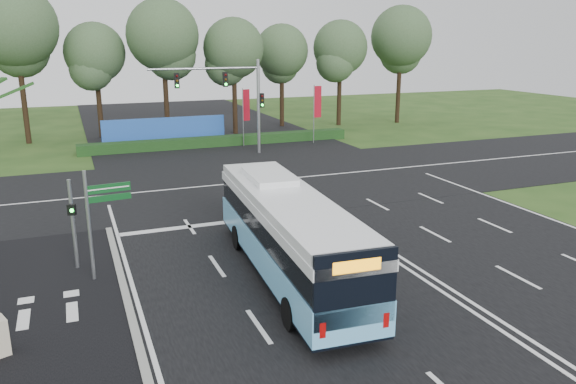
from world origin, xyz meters
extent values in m
plane|color=#244517|center=(0.00, 0.00, 0.00)|extent=(120.00, 120.00, 0.00)
cube|color=black|center=(0.00, 0.00, 0.02)|extent=(20.00, 120.00, 0.04)
cube|color=black|center=(0.00, 12.00, 0.03)|extent=(120.00, 14.00, 0.05)
cube|color=black|center=(-12.50, -3.00, 0.03)|extent=(5.00, 18.00, 0.06)
cube|color=gray|center=(-10.10, -3.00, 0.06)|extent=(0.25, 18.00, 0.12)
cube|color=#6AC0F5|center=(-4.40, -1.82, 1.04)|extent=(3.16, 11.74, 1.06)
cube|color=black|center=(-4.40, -1.82, 0.55)|extent=(3.13, 11.69, 0.29)
cube|color=black|center=(-4.40, -1.82, 2.00)|extent=(3.05, 11.56, 0.92)
cube|color=white|center=(-4.40, -1.82, 2.58)|extent=(3.16, 11.74, 0.34)
cube|color=white|center=(-4.40, -1.82, 2.92)|extent=(3.08, 11.28, 0.34)
cube|color=white|center=(-4.24, 0.59, 3.21)|extent=(1.73, 3.00, 0.24)
cube|color=black|center=(-4.76, -7.56, 2.05)|extent=(2.35, 0.27, 2.13)
cube|color=orange|center=(-4.77, -7.60, 2.73)|extent=(1.36, 0.15, 0.34)
cylinder|color=black|center=(-5.32, 1.54, 0.50)|extent=(0.33, 1.02, 1.01)
cylinder|color=black|center=(-3.06, 1.39, 0.50)|extent=(0.33, 1.02, 1.01)
cylinder|color=black|center=(-5.76, -5.42, 0.50)|extent=(0.33, 1.02, 1.01)
cylinder|color=black|center=(-3.51, -5.56, 0.50)|extent=(0.33, 1.02, 1.01)
cylinder|color=gray|center=(-11.53, 1.75, 1.74)|extent=(0.14, 0.14, 3.48)
cube|color=black|center=(-11.53, 1.57, 2.39)|extent=(0.33, 0.27, 0.40)
sphere|color=#19F233|center=(-11.53, 1.47, 2.39)|extent=(0.14, 0.14, 0.14)
cylinder|color=gray|center=(-11.00, 0.43, 2.02)|extent=(0.12, 0.12, 4.05)
cube|color=#0B4218|center=(-10.25, 0.52, 3.34)|extent=(1.51, 0.24, 0.30)
cube|color=#0B4218|center=(-10.25, 0.52, 2.99)|extent=(1.51, 0.24, 0.22)
cube|color=white|center=(-10.25, 0.48, 3.34)|extent=(1.41, 0.17, 0.04)
cylinder|color=gray|center=(1.74, 23.66, 2.33)|extent=(0.07, 0.07, 4.66)
cube|color=maroon|center=(2.07, 23.77, 3.32)|extent=(0.60, 0.23, 2.49)
cylinder|color=gray|center=(7.59, 22.87, 2.42)|extent=(0.08, 0.08, 4.83)
cube|color=maroon|center=(7.94, 22.89, 3.44)|extent=(0.65, 0.08, 2.58)
cylinder|color=gray|center=(2.00, 20.50, 3.50)|extent=(0.24, 0.24, 7.00)
cylinder|color=gray|center=(-2.00, 20.50, 6.40)|extent=(8.00, 0.16, 0.16)
cube|color=black|center=(-0.50, 20.50, 5.60)|extent=(0.32, 0.28, 1.05)
cube|color=black|center=(-4.00, 20.50, 5.60)|extent=(0.32, 0.28, 1.05)
cube|color=black|center=(2.25, 20.50, 4.00)|extent=(0.32, 0.28, 1.05)
cube|color=#133312|center=(0.00, 24.50, 0.40)|extent=(22.00, 1.20, 0.80)
cube|color=#1F4EAA|center=(-4.00, 27.00, 1.10)|extent=(10.00, 0.30, 2.20)
cylinder|color=black|center=(-14.56, 31.57, 4.48)|extent=(0.44, 0.44, 8.96)
sphere|color=#38512F|center=(-14.56, 31.57, 9.44)|extent=(6.60, 6.60, 6.60)
cylinder|color=black|center=(-8.67, 32.44, 3.47)|extent=(0.44, 0.44, 6.95)
sphere|color=#38512F|center=(-8.67, 32.44, 7.31)|extent=(5.12, 5.12, 5.12)
cylinder|color=black|center=(-3.18, 30.43, 4.16)|extent=(0.44, 0.44, 8.32)
sphere|color=#38512F|center=(-3.18, 30.43, 8.76)|extent=(6.13, 6.13, 6.13)
cylinder|color=black|center=(2.90, 29.99, 3.63)|extent=(0.44, 0.44, 7.27)
sphere|color=#38512F|center=(2.90, 29.99, 7.65)|extent=(5.36, 5.36, 5.36)
cylinder|color=black|center=(8.57, 32.84, 3.49)|extent=(0.44, 0.44, 6.97)
sphere|color=#38512F|center=(8.57, 32.84, 7.34)|extent=(5.14, 5.14, 5.14)
cylinder|color=black|center=(14.22, 31.53, 3.62)|extent=(0.44, 0.44, 7.25)
sphere|color=#38512F|center=(14.22, 31.53, 7.63)|extent=(5.34, 5.34, 5.34)
cylinder|color=black|center=(20.71, 30.90, 4.14)|extent=(0.44, 0.44, 8.28)
sphere|color=#38512F|center=(20.71, 30.90, 8.71)|extent=(6.10, 6.10, 6.10)
camera|label=1|loc=(-11.34, -19.46, 8.35)|focal=35.00mm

